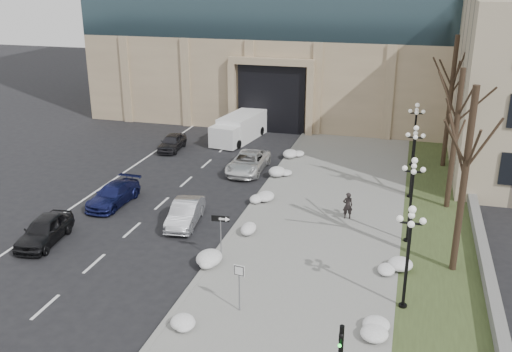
# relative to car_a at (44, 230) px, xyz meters

# --- Properties ---
(sidewalk) EXTENTS (9.00, 40.00, 0.12)m
(sidewalk) POSITION_rel_car_a_xyz_m (13.70, 6.59, -0.65)
(sidewalk) COLOR gray
(sidewalk) RESTS_ON ground
(curb) EXTENTS (0.30, 40.00, 0.14)m
(curb) POSITION_rel_car_a_xyz_m (9.20, 6.59, -0.64)
(curb) COLOR gray
(curb) RESTS_ON ground
(grass_strip) EXTENTS (4.00, 40.00, 0.10)m
(grass_strip) POSITION_rel_car_a_xyz_m (20.20, 6.59, -0.66)
(grass_strip) COLOR #374221
(grass_strip) RESTS_ON ground
(stone_wall) EXTENTS (0.50, 30.00, 0.70)m
(stone_wall) POSITION_rel_car_a_xyz_m (22.20, 8.59, -0.36)
(stone_wall) COLOR slate
(stone_wall) RESTS_ON ground
(car_a) EXTENTS (2.16, 4.36, 1.43)m
(car_a) POSITION_rel_car_a_xyz_m (0.00, 0.00, 0.00)
(car_a) COLOR black
(car_a) RESTS_ON ground
(car_b) EXTENTS (1.96, 4.26, 1.35)m
(car_b) POSITION_rel_car_a_xyz_m (6.29, 4.16, -0.04)
(car_b) COLOR #B1B2B9
(car_b) RESTS_ON ground
(car_c) EXTENTS (2.02, 4.51, 1.28)m
(car_c) POSITION_rel_car_a_xyz_m (0.92, 5.68, -0.07)
(car_c) COLOR #171C51
(car_c) RESTS_ON ground
(car_d) EXTENTS (2.32, 5.03, 1.40)m
(car_d) POSITION_rel_car_a_xyz_m (7.21, 13.75, -0.02)
(car_d) COLOR silver
(car_d) RESTS_ON ground
(car_e) EXTENTS (1.80, 3.87, 1.28)m
(car_e) POSITION_rel_car_a_xyz_m (-0.14, 17.16, -0.07)
(car_e) COLOR #29282D
(car_e) RESTS_ON ground
(pedestrian) EXTENTS (0.67, 0.53, 1.59)m
(pedestrian) POSITION_rel_car_a_xyz_m (15.08, 7.17, 0.20)
(pedestrian) COLOR black
(pedestrian) RESTS_ON sidewalk
(box_truck) EXTENTS (3.29, 6.90, 2.10)m
(box_truck) POSITION_rel_car_a_xyz_m (4.19, 21.34, 0.31)
(box_truck) COLOR silver
(box_truck) RESTS_ON ground
(one_way_sign) EXTENTS (0.93, 0.26, 2.48)m
(one_way_sign) POSITION_rel_car_a_xyz_m (9.84, 0.48, 1.33)
(one_way_sign) COLOR slate
(one_way_sign) RESTS_ON ground
(keep_sign) EXTENTS (0.48, 0.11, 2.25)m
(keep_sign) POSITION_rel_car_a_xyz_m (11.87, -3.58, 0.94)
(keep_sign) COLOR slate
(keep_sign) RESTS_ON ground
(snow_clump_b) EXTENTS (1.10, 1.60, 0.36)m
(snow_clump_b) POSITION_rel_car_a_xyz_m (9.83, -5.27, -0.41)
(snow_clump_b) COLOR white
(snow_clump_b) RESTS_ON sidewalk
(snow_clump_c) EXTENTS (1.10, 1.60, 0.36)m
(snow_clump_c) POSITION_rel_car_a_xyz_m (9.40, -0.43, -0.41)
(snow_clump_c) COLOR white
(snow_clump_c) RESTS_ON sidewalk
(snow_clump_d) EXTENTS (1.10, 1.60, 0.36)m
(snow_clump_d) POSITION_rel_car_a_xyz_m (9.87, 3.99, -0.41)
(snow_clump_d) COLOR white
(snow_clump_d) RESTS_ON sidewalk
(snow_clump_e) EXTENTS (1.10, 1.60, 0.36)m
(snow_clump_e) POSITION_rel_car_a_xyz_m (9.67, 8.32, -0.41)
(snow_clump_e) COLOR white
(snow_clump_e) RESTS_ON sidewalk
(snow_clump_f) EXTENTS (1.10, 1.60, 0.36)m
(snow_clump_f) POSITION_rel_car_a_xyz_m (9.86, 13.23, -0.41)
(snow_clump_f) COLOR white
(snow_clump_f) RESTS_ON sidewalk
(snow_clump_g) EXTENTS (1.10, 1.60, 0.36)m
(snow_clump_g) POSITION_rel_car_a_xyz_m (9.71, 17.48, -0.41)
(snow_clump_g) COLOR white
(snow_clump_g) RESTS_ON sidewalk
(snow_clump_h) EXTENTS (1.10, 1.60, 0.36)m
(snow_clump_h) POSITION_rel_car_a_xyz_m (17.56, -3.90, -0.41)
(snow_clump_h) COLOR white
(snow_clump_h) RESTS_ON sidewalk
(snow_clump_i) EXTENTS (1.10, 1.60, 0.36)m
(snow_clump_i) POSITION_rel_car_a_xyz_m (17.95, 1.67, -0.41)
(snow_clump_i) COLOR white
(snow_clump_i) RESTS_ON sidewalk
(lamppost_a) EXTENTS (1.18, 1.18, 4.76)m
(lamppost_a) POSITION_rel_car_a_xyz_m (18.50, -1.41, 2.36)
(lamppost_a) COLOR black
(lamppost_a) RESTS_ON ground
(lamppost_b) EXTENTS (1.18, 1.18, 4.76)m
(lamppost_b) POSITION_rel_car_a_xyz_m (18.50, 5.09, 2.36)
(lamppost_b) COLOR black
(lamppost_b) RESTS_ON ground
(lamppost_c) EXTENTS (1.18, 1.18, 4.76)m
(lamppost_c) POSITION_rel_car_a_xyz_m (18.50, 11.59, 2.36)
(lamppost_c) COLOR black
(lamppost_c) RESTS_ON ground
(lamppost_d) EXTENTS (1.18, 1.18, 4.76)m
(lamppost_d) POSITION_rel_car_a_xyz_m (18.50, 18.09, 2.36)
(lamppost_d) COLOR black
(lamppost_d) RESTS_ON ground
(tree_near) EXTENTS (3.20, 3.20, 9.00)m
(tree_near) POSITION_rel_car_a_xyz_m (20.70, 2.59, 5.11)
(tree_near) COLOR black
(tree_near) RESTS_ON ground
(tree_mid) EXTENTS (3.20, 3.20, 8.50)m
(tree_mid) POSITION_rel_car_a_xyz_m (20.70, 10.59, 4.79)
(tree_mid) COLOR black
(tree_mid) RESTS_ON ground
(tree_far) EXTENTS (3.20, 3.20, 9.50)m
(tree_far) POSITION_rel_car_a_xyz_m (20.70, 18.59, 5.44)
(tree_far) COLOR black
(tree_far) RESTS_ON ground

